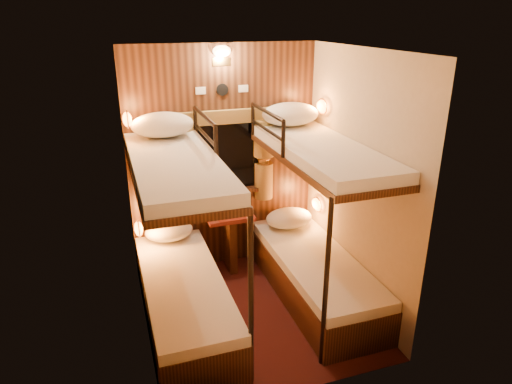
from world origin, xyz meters
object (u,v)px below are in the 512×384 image
object	(u,v)px
bunk_right	(315,246)
bottle_left	(215,205)
bottle_right	(234,204)
table	(230,234)
bunk_left	(182,268)

from	to	relation	value
bunk_right	bottle_left	world-z (taller)	bunk_right
bottle_right	bunk_right	bearing A→B (deg)	-52.36
table	bottle_right	bearing A→B (deg)	-12.53
bunk_left	bottle_left	xyz separation A→B (m)	(0.51, 0.83, 0.20)
bunk_right	bottle_left	distance (m)	1.16
bunk_left	bottle_left	bearing A→B (deg)	58.50
bunk_left	bottle_right	xyz separation A→B (m)	(0.70, 0.77, 0.21)
table	bunk_left	bearing A→B (deg)	-129.67
bottle_left	bottle_right	distance (m)	0.20
bunk_right	table	world-z (taller)	bunk_right
bottle_left	bottle_right	bearing A→B (deg)	-17.29
bunk_left	bunk_right	bearing A→B (deg)	0.00
bunk_right	bottle_right	distance (m)	0.99
bottle_left	bunk_right	bearing A→B (deg)	-46.49
bunk_right	bottle_right	world-z (taller)	bunk_right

